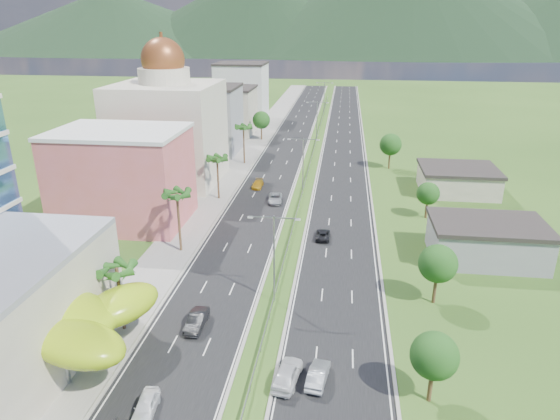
% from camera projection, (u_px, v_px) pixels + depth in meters
% --- Properties ---
extents(ground, '(500.00, 500.00, 0.00)m').
position_uv_depth(ground, '(261.00, 351.00, 51.02)').
color(ground, '#2D5119').
rests_on(ground, ground).
extents(road_left, '(11.00, 260.00, 0.04)m').
position_uv_depth(road_left, '(288.00, 145.00, 135.28)').
color(road_left, black).
rests_on(road_left, ground).
extents(road_right, '(11.00, 260.00, 0.04)m').
position_uv_depth(road_right, '(343.00, 146.00, 133.49)').
color(road_right, black).
rests_on(road_right, ground).
extents(sidewalk_left, '(7.00, 260.00, 0.12)m').
position_uv_depth(sidewalk_left, '(253.00, 143.00, 136.40)').
color(sidewalk_left, gray).
rests_on(sidewalk_left, ground).
extents(median_guardrail, '(0.10, 216.06, 0.76)m').
position_uv_depth(median_guardrail, '(311.00, 161.00, 117.49)').
color(median_guardrail, gray).
rests_on(median_guardrail, ground).
extents(streetlight_median_b, '(6.04, 0.25, 11.00)m').
position_uv_depth(streetlight_median_b, '(274.00, 250.00, 57.87)').
color(streetlight_median_b, gray).
rests_on(streetlight_median_b, ground).
extents(streetlight_median_c, '(6.04, 0.25, 11.00)m').
position_uv_depth(streetlight_median_c, '(303.00, 160.00, 94.93)').
color(streetlight_median_c, gray).
rests_on(streetlight_median_c, ground).
extents(streetlight_median_d, '(6.04, 0.25, 11.00)m').
position_uv_depth(streetlight_median_d, '(317.00, 117.00, 136.61)').
color(streetlight_median_d, gray).
rests_on(streetlight_median_d, ground).
extents(streetlight_median_e, '(6.04, 0.25, 11.00)m').
position_uv_depth(streetlight_median_e, '(324.00, 94.00, 178.30)').
color(streetlight_median_e, gray).
rests_on(streetlight_median_e, ground).
extents(lime_canopy, '(18.00, 15.00, 7.40)m').
position_uv_depth(lime_canopy, '(48.00, 317.00, 47.91)').
color(lime_canopy, '#94B912').
rests_on(lime_canopy, ground).
extents(pink_shophouse, '(20.00, 15.00, 15.00)m').
position_uv_depth(pink_shophouse, '(123.00, 179.00, 81.32)').
color(pink_shophouse, '#CA5C52').
rests_on(pink_shophouse, ground).
extents(domed_building, '(20.00, 20.00, 28.70)m').
position_uv_depth(domed_building, '(168.00, 127.00, 101.25)').
color(domed_building, beige).
rests_on(domed_building, ground).
extents(midrise_grey, '(16.00, 15.00, 16.00)m').
position_uv_depth(midrise_grey, '(206.00, 121.00, 125.49)').
color(midrise_grey, gray).
rests_on(midrise_grey, ground).
extents(midrise_beige, '(16.00, 15.00, 13.00)m').
position_uv_depth(midrise_beige, '(227.00, 112.00, 146.40)').
color(midrise_beige, '#AAA08C').
rests_on(midrise_beige, ground).
extents(midrise_white, '(16.00, 15.00, 18.00)m').
position_uv_depth(midrise_white, '(242.00, 92.00, 166.82)').
color(midrise_white, silver).
rests_on(midrise_white, ground).
extents(shed_near, '(15.00, 10.00, 5.00)m').
position_uv_depth(shed_near, '(486.00, 243.00, 69.95)').
color(shed_near, gray).
rests_on(shed_near, ground).
extents(shed_far, '(14.00, 12.00, 4.40)m').
position_uv_depth(shed_far, '(457.00, 181.00, 97.61)').
color(shed_far, '#AAA08C').
rests_on(shed_far, ground).
extents(palm_tree_b, '(3.60, 3.60, 8.10)m').
position_uv_depth(palm_tree_b, '(117.00, 272.00, 52.19)').
color(palm_tree_b, '#47301C').
rests_on(palm_tree_b, ground).
extents(palm_tree_c, '(3.60, 3.60, 9.60)m').
position_uv_depth(palm_tree_c, '(177.00, 196.00, 70.21)').
color(palm_tree_c, '#47301C').
rests_on(palm_tree_c, ground).
extents(palm_tree_d, '(3.60, 3.60, 8.60)m').
position_uv_depth(palm_tree_d, '(217.00, 160.00, 91.86)').
color(palm_tree_d, '#47301C').
rests_on(palm_tree_d, ground).
extents(palm_tree_e, '(3.60, 3.60, 9.40)m').
position_uv_depth(palm_tree_e, '(244.00, 129.00, 114.74)').
color(palm_tree_e, '#47301C').
rests_on(palm_tree_e, ground).
extents(leafy_tree_lfar, '(4.90, 4.90, 8.05)m').
position_uv_depth(leafy_tree_lfar, '(261.00, 120.00, 138.88)').
color(leafy_tree_lfar, '#47301C').
rests_on(leafy_tree_lfar, ground).
extents(leafy_tree_ra, '(4.20, 4.20, 6.90)m').
position_uv_depth(leafy_tree_ra, '(434.00, 356.00, 42.77)').
color(leafy_tree_ra, '#47301C').
rests_on(leafy_tree_ra, ground).
extents(leafy_tree_rb, '(4.55, 4.55, 7.47)m').
position_uv_depth(leafy_tree_rb, '(438.00, 264.00, 58.02)').
color(leafy_tree_rb, '#47301C').
rests_on(leafy_tree_rb, ground).
extents(leafy_tree_rc, '(3.85, 3.85, 6.33)m').
position_uv_depth(leafy_tree_rc, '(428.00, 194.00, 83.89)').
color(leafy_tree_rc, '#47301C').
rests_on(leafy_tree_rc, ground).
extents(leafy_tree_rd, '(4.90, 4.90, 8.05)m').
position_uv_depth(leafy_tree_rd, '(391.00, 145.00, 111.73)').
color(leafy_tree_rd, '#47301C').
rests_on(leafy_tree_rd, ground).
extents(mountain_ridge, '(860.00, 140.00, 90.00)m').
position_uv_depth(mountain_ridge, '(404.00, 56.00, 460.74)').
color(mountain_ridge, black).
rests_on(mountain_ridge, ground).
extents(car_white_near_left, '(2.16, 4.48, 1.48)m').
position_uv_depth(car_white_near_left, '(146.00, 406.00, 42.75)').
color(car_white_near_left, white).
rests_on(car_white_near_left, road_left).
extents(car_dark_left, '(1.75, 4.95, 1.63)m').
position_uv_depth(car_dark_left, '(197.00, 320.00, 54.76)').
color(car_dark_left, black).
rests_on(car_dark_left, road_left).
extents(car_silver_mid_left, '(2.90, 5.48, 1.47)m').
position_uv_depth(car_silver_mid_left, '(275.00, 198.00, 92.38)').
color(car_silver_mid_left, '#9EA1A5').
rests_on(car_silver_mid_left, road_left).
extents(car_yellow_far_left, '(1.91, 4.67, 1.36)m').
position_uv_depth(car_yellow_far_left, '(258.00, 184.00, 100.54)').
color(car_yellow_far_left, '#C89217').
rests_on(car_yellow_far_left, road_left).
extents(car_white_near_right, '(2.86, 5.51, 1.79)m').
position_uv_depth(car_white_near_right, '(287.00, 374.00, 46.42)').
color(car_white_near_right, silver).
rests_on(car_white_near_right, road_right).
extents(car_silver_right, '(2.25, 4.81, 1.53)m').
position_uv_depth(car_silver_right, '(318.00, 375.00, 46.49)').
color(car_silver_right, '#95989C').
rests_on(car_silver_right, road_right).
extents(car_dark_far_right, '(2.14, 4.58, 1.27)m').
position_uv_depth(car_dark_far_right, '(323.00, 234.00, 77.12)').
color(car_dark_far_right, black).
rests_on(car_dark_far_right, road_right).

